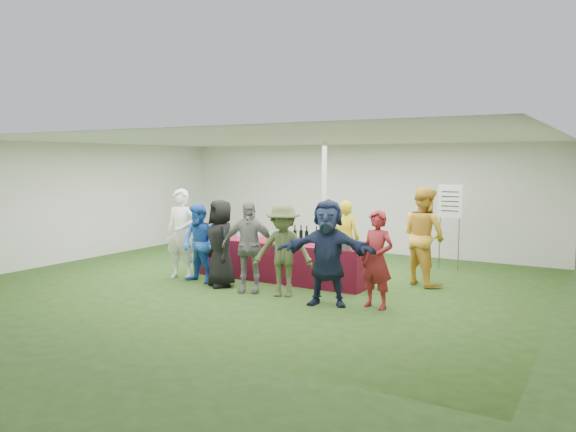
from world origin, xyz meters
The scene contains 18 objects.
ground centered at (0.00, 0.00, 0.00)m, with size 60.00×60.00×0.00m, color #284719.
tent centered at (0.50, 1.20, 1.35)m, with size 10.00×10.00×10.00m.
serving_table centered at (0.13, 0.02, 0.38)m, with size 3.60×0.80×0.75m, color maroon.
wine_bottles centered at (0.69, 0.17, 0.87)m, with size 0.65×0.13×0.32m.
wine_glasses centered at (-0.25, -0.23, 0.86)m, with size 2.84×0.16×0.16m.
water_bottle centered at (0.27, 0.10, 0.85)m, with size 0.07×0.07×0.23m.
bar_towel centered at (1.74, 0.07, 0.77)m, with size 0.25×0.18×0.03m, color white.
dump_bucket centered at (1.66, -0.20, 0.84)m, with size 0.27×0.27×0.18m, color slate.
wine_list_sign centered at (2.69, 2.70, 1.32)m, with size 0.50×0.03×1.80m.
staff_pourer centered at (1.11, 0.95, 0.76)m, with size 0.55×0.36×1.52m, color gold.
staff_back centered at (2.66, 1.01, 0.91)m, with size 0.89×0.69×1.82m, color gold.
customer_0 centered at (-1.59, -0.82, 0.88)m, with size 0.64×0.42×1.75m, color white.
customer_1 centered at (-1.02, -0.97, 0.75)m, with size 0.73×0.57×1.49m, color blue.
customer_2 centered at (-0.49, -1.00, 0.80)m, with size 0.78×0.51×1.59m, color black.
customer_3 centered at (0.19, -1.10, 0.81)m, with size 0.95×0.39×1.61m, color gray.
customer_4 centered at (0.87, -1.06, 0.79)m, with size 1.02×0.59×1.58m, color #434F2A.
customer_5 centered at (1.78, -1.20, 0.85)m, with size 1.57×0.50×1.70m, color #18223D.
customer_6 centered at (2.53, -0.98, 0.77)m, with size 0.56×0.37×1.54m, color maroon.
Camera 1 is at (5.72, -9.10, 2.31)m, focal length 35.00 mm.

